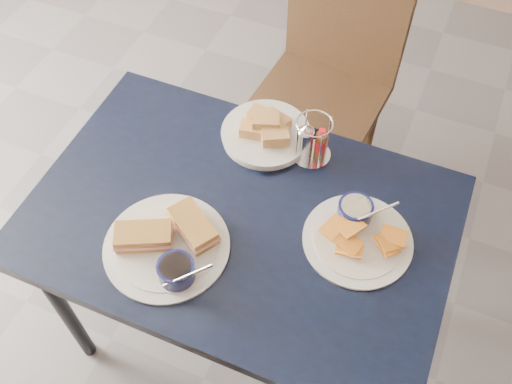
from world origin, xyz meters
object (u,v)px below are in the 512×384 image
at_px(dining_table, 240,230).
at_px(chair_far, 329,69).
at_px(bread_basket, 266,132).
at_px(sandwich_plate, 169,244).
at_px(condiment_caddy, 311,141).
at_px(plantain_plate, 357,230).

distance_m(dining_table, chair_far, 0.86).
relative_size(chair_far, bread_basket, 3.77).
bearing_deg(bread_basket, sandwich_plate, -100.42).
bearing_deg(condiment_caddy, chair_far, 101.41).
relative_size(plantain_plate, bread_basket, 1.11).
relative_size(chair_far, sandwich_plate, 2.94).
height_order(bread_basket, condiment_caddy, condiment_caddy).
distance_m(chair_far, sandwich_plate, 1.04).
bearing_deg(bread_basket, plantain_plate, -32.27).
bearing_deg(chair_far, sandwich_plate, -95.73).
distance_m(chair_far, plantain_plate, 0.87).
height_order(dining_table, sandwich_plate, sandwich_plate).
height_order(chair_far, bread_basket, chair_far).
bearing_deg(sandwich_plate, dining_table, 52.88).
xyz_separation_m(bread_basket, condiment_caddy, (0.14, -0.01, 0.03)).
bearing_deg(chair_far, bread_basket, -92.07).
bearing_deg(bread_basket, dining_table, -81.88).
bearing_deg(dining_table, bread_basket, 98.12).
relative_size(sandwich_plate, condiment_caddy, 2.38).
height_order(sandwich_plate, plantain_plate, same).
xyz_separation_m(chair_far, bread_basket, (-0.02, -0.57, 0.23)).
xyz_separation_m(dining_table, sandwich_plate, (-0.12, -0.16, 0.10)).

